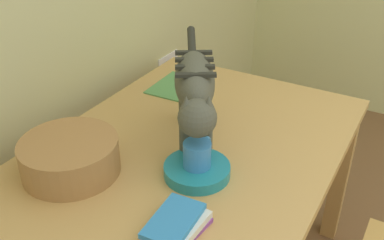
{
  "coord_description": "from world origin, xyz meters",
  "views": [
    {
      "loc": [
        -1.2,
        0.71,
        1.63
      ],
      "look_at": [
        -0.03,
        1.38,
        0.85
      ],
      "focal_mm": 41.65,
      "sensor_mm": 36.0,
      "label": 1
    }
  ],
  "objects_px": {
    "cat": "(195,88)",
    "magazine": "(178,86)",
    "coffee_mug": "(198,154)",
    "dining_table": "(192,163)",
    "wicker_basket": "(70,156)",
    "saucer_bowl": "(197,170)",
    "book_stack": "(177,226)"
  },
  "relations": [
    {
      "from": "magazine",
      "to": "wicker_basket",
      "type": "bearing_deg",
      "value": -179.46
    },
    {
      "from": "dining_table",
      "to": "saucer_bowl",
      "type": "xyz_separation_m",
      "value": [
        -0.15,
        -0.11,
        0.1
      ]
    },
    {
      "from": "wicker_basket",
      "to": "cat",
      "type": "bearing_deg",
      "value": -37.43
    },
    {
      "from": "cat",
      "to": "book_stack",
      "type": "bearing_deg",
      "value": 81.6
    },
    {
      "from": "coffee_mug",
      "to": "wicker_basket",
      "type": "height_order",
      "value": "coffee_mug"
    },
    {
      "from": "coffee_mug",
      "to": "magazine",
      "type": "bearing_deg",
      "value": 36.8
    },
    {
      "from": "cat",
      "to": "wicker_basket",
      "type": "xyz_separation_m",
      "value": [
        -0.35,
        0.27,
        -0.16
      ]
    },
    {
      "from": "cat",
      "to": "coffee_mug",
      "type": "bearing_deg",
      "value": 90.53
    },
    {
      "from": "dining_table",
      "to": "saucer_bowl",
      "type": "distance_m",
      "value": 0.21
    },
    {
      "from": "cat",
      "to": "wicker_basket",
      "type": "bearing_deg",
      "value": 20.9
    },
    {
      "from": "book_stack",
      "to": "wicker_basket",
      "type": "height_order",
      "value": "wicker_basket"
    },
    {
      "from": "cat",
      "to": "dining_table",
      "type": "bearing_deg",
      "value": 31.99
    },
    {
      "from": "book_stack",
      "to": "wicker_basket",
      "type": "relative_size",
      "value": 0.63
    },
    {
      "from": "coffee_mug",
      "to": "wicker_basket",
      "type": "xyz_separation_m",
      "value": [
        -0.19,
        0.37,
        -0.02
      ]
    },
    {
      "from": "coffee_mug",
      "to": "magazine",
      "type": "distance_m",
      "value": 0.66
    },
    {
      "from": "saucer_bowl",
      "to": "wicker_basket",
      "type": "height_order",
      "value": "wicker_basket"
    },
    {
      "from": "saucer_bowl",
      "to": "magazine",
      "type": "height_order",
      "value": "saucer_bowl"
    },
    {
      "from": "dining_table",
      "to": "magazine",
      "type": "height_order",
      "value": "magazine"
    },
    {
      "from": "book_stack",
      "to": "wicker_basket",
      "type": "bearing_deg",
      "value": 81.03
    },
    {
      "from": "dining_table",
      "to": "wicker_basket",
      "type": "xyz_separation_m",
      "value": [
        -0.34,
        0.26,
        0.15
      ]
    },
    {
      "from": "dining_table",
      "to": "cat",
      "type": "distance_m",
      "value": 0.31
    },
    {
      "from": "magazine",
      "to": "coffee_mug",
      "type": "bearing_deg",
      "value": -144.73
    },
    {
      "from": "book_stack",
      "to": "cat",
      "type": "bearing_deg",
      "value": 23.26
    },
    {
      "from": "coffee_mug",
      "to": "wicker_basket",
      "type": "relative_size",
      "value": 0.41
    },
    {
      "from": "book_stack",
      "to": "magazine",
      "type": "bearing_deg",
      "value": 31.06
    },
    {
      "from": "cat",
      "to": "book_stack",
      "type": "xyz_separation_m",
      "value": [
        -0.42,
        -0.18,
        -0.2
      ]
    },
    {
      "from": "cat",
      "to": "coffee_mug",
      "type": "relative_size",
      "value": 4.59
    },
    {
      "from": "coffee_mug",
      "to": "cat",
      "type": "bearing_deg",
      "value": 32.2
    },
    {
      "from": "cat",
      "to": "saucer_bowl",
      "type": "relative_size",
      "value": 2.8
    },
    {
      "from": "cat",
      "to": "magazine",
      "type": "distance_m",
      "value": 0.52
    },
    {
      "from": "cat",
      "to": "saucer_bowl",
      "type": "height_order",
      "value": "cat"
    },
    {
      "from": "dining_table",
      "to": "coffee_mug",
      "type": "height_order",
      "value": "coffee_mug"
    }
  ]
}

